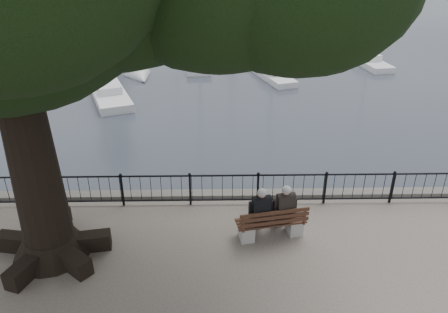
{
  "coord_description": "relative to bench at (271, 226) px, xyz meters",
  "views": [
    {
      "loc": [
        -0.2,
        -8.56,
        7.2
      ],
      "look_at": [
        0.0,
        2.5,
        1.6
      ],
      "focal_mm": 35.0,
      "sensor_mm": 36.0,
      "label": 1
    }
  ],
  "objects": [
    {
      "name": "sailboat_b",
      "position": [
        -2.61,
        21.27,
        -1.0
      ],
      "size": [
        1.8,
        5.92,
        12.3
      ],
      "color": "silver",
      "rests_on": "ground"
    },
    {
      "name": "sailboat_i",
      "position": [
        -12.06,
        36.72,
        -0.96
      ],
      "size": [
        3.38,
        6.11,
        13.73
      ],
      "color": "silver",
      "rests_on": "ground"
    },
    {
      "name": "harbor",
      "position": [
        -1.22,
        2.11,
        -0.84
      ],
      "size": [
        260.0,
        260.0,
        1.2
      ],
      "color": "#504D49",
      "rests_on": "ground"
    },
    {
      "name": "person_right",
      "position": [
        0.32,
        0.17,
        0.37
      ],
      "size": [
        0.52,
        0.82,
        1.55
      ],
      "color": "black",
      "rests_on": "ground"
    },
    {
      "name": "railing",
      "position": [
        -1.22,
        1.61,
        0.22
      ],
      "size": [
        22.06,
        0.06,
        1.0
      ],
      "color": "black",
      "rests_on": "ground"
    },
    {
      "name": "bench",
      "position": [
        0.0,
        0.0,
        0.0
      ],
      "size": [
        1.92,
        0.89,
        0.97
      ],
      "color": "gray",
      "rests_on": "ground"
    },
    {
      "name": "sailboat_g",
      "position": [
        6.27,
        37.93,
        -1.05
      ],
      "size": [
        3.36,
        5.94,
        9.77
      ],
      "color": "silver",
      "rests_on": "ground"
    },
    {
      "name": "person_left",
      "position": [
        -0.33,
        0.05,
        0.37
      ],
      "size": [
        0.52,
        0.82,
        1.55
      ],
      "color": "black",
      "rests_on": "ground"
    },
    {
      "name": "sailboat_j",
      "position": [
        -13.93,
        40.98,
        -1.06
      ],
      "size": [
        2.19,
        5.01,
        8.69
      ],
      "color": "silver",
      "rests_on": "ground"
    },
    {
      "name": "sailboat_a",
      "position": [
        -7.58,
        14.46,
        -1.01
      ],
      "size": [
        3.82,
        6.38,
        11.88
      ],
      "color": "silver",
      "rests_on": "ground"
    },
    {
      "name": "sailboat_c",
      "position": [
        2.15,
        17.97,
        -1.05
      ],
      "size": [
        2.79,
        5.06,
        9.01
      ],
      "color": "silver",
      "rests_on": "ground"
    },
    {
      "name": "sailboat_d",
      "position": [
        9.38,
        21.33,
        -1.06
      ],
      "size": [
        2.32,
        5.58,
        9.0
      ],
      "color": "silver",
      "rests_on": "ground"
    },
    {
      "name": "sailboat_f",
      "position": [
        -0.05,
        29.08,
        -1.0
      ],
      "size": [
        2.3,
        5.41,
        11.51
      ],
      "color": "silver",
      "rests_on": "ground"
    },
    {
      "name": "sailboat_e",
      "position": [
        -10.5,
        30.29,
        -0.97
      ],
      "size": [
        2.13,
        6.31,
        13.63
      ],
      "color": "silver",
      "rests_on": "ground"
    },
    {
      "name": "sailboat_h",
      "position": [
        -6.02,
        40.04,
        -0.99
      ],
      "size": [
        2.95,
        5.74,
        12.18
      ],
      "color": "silver",
      "rests_on": "ground"
    }
  ]
}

